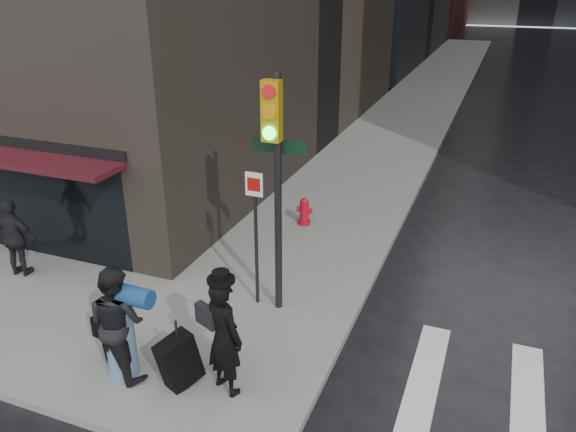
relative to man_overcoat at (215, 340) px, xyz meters
name	(u,v)px	position (x,y,z in m)	size (l,w,h in m)	color
ground	(211,364)	(-0.48, 0.63, -1.05)	(140.00, 140.00, 0.00)	black
sidewalk_left	(433,86)	(-0.48, 27.63, -0.98)	(4.00, 50.00, 0.15)	slate
man_overcoat	(215,340)	(0.00, 0.00, 0.00)	(1.44, 0.95, 2.15)	black
man_jeans	(117,322)	(-1.60, -0.23, 0.08)	(1.38, 0.96, 1.96)	black
man_greycoat	(15,239)	(-5.68, 1.70, -0.04)	(1.05, 0.55, 1.72)	black
traffic_light	(273,166)	(-0.02, 2.43, 2.04)	(1.14, 0.49, 4.57)	black
fire_hydrant	(304,212)	(-0.84, 6.42, -0.58)	(0.40, 0.32, 0.73)	#B20B1C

